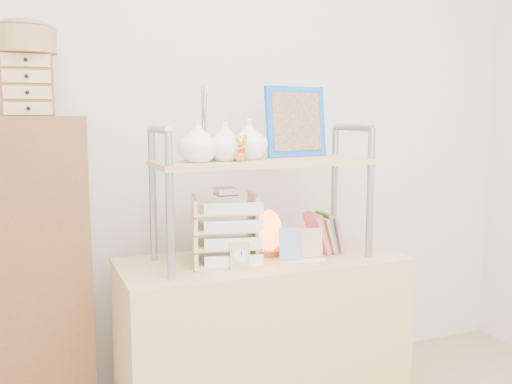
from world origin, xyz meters
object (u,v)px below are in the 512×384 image
cabinet (37,275)px  letter_tray (226,233)px  salt_lamp (269,232)px  desk (262,343)px

cabinet → letter_tray: cabinet is taller
letter_tray → salt_lamp: bearing=13.1°
letter_tray → salt_lamp: size_ratio=1.56×
salt_lamp → desk: bearing=-134.2°
desk → salt_lamp: size_ratio=6.01×
desk → cabinet: 1.01m
letter_tray → salt_lamp: (0.21, 0.05, -0.02)m
cabinet → letter_tray: (0.73, -0.37, 0.20)m
letter_tray → cabinet: bearing=153.1°
desk → salt_lamp: (0.05, 0.05, 0.48)m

